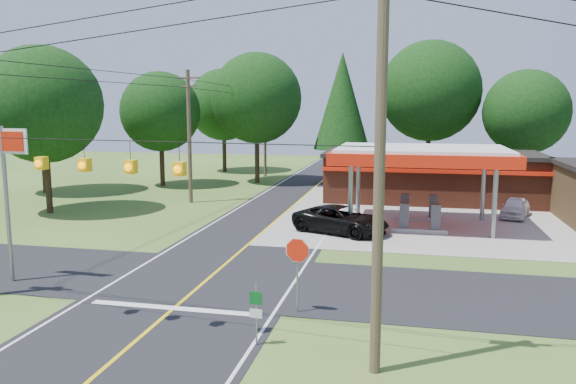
% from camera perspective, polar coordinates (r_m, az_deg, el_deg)
% --- Properties ---
extents(ground, '(120.00, 120.00, 0.00)m').
position_cam_1_polar(ground, '(24.56, -8.13, -8.78)').
color(ground, '#395F21').
rests_on(ground, ground).
extents(main_highway, '(8.00, 120.00, 0.02)m').
position_cam_1_polar(main_highway, '(24.56, -8.13, -8.76)').
color(main_highway, black).
rests_on(main_highway, ground).
extents(cross_road, '(70.00, 7.00, 0.02)m').
position_cam_1_polar(cross_road, '(24.56, -8.13, -8.75)').
color(cross_road, black).
rests_on(cross_road, ground).
extents(lane_center_yellow, '(0.15, 110.00, 0.00)m').
position_cam_1_polar(lane_center_yellow, '(24.55, -8.13, -8.72)').
color(lane_center_yellow, yellow).
rests_on(lane_center_yellow, main_highway).
extents(gas_canopy, '(10.60, 7.40, 4.88)m').
position_cam_1_polar(gas_canopy, '(35.07, 13.39, 3.47)').
color(gas_canopy, gray).
rests_on(gas_canopy, ground).
extents(convenience_store, '(16.40, 7.55, 3.80)m').
position_cam_1_polar(convenience_store, '(45.28, 14.32, 1.59)').
color(convenience_store, brown).
rests_on(convenience_store, ground).
extents(utility_pole_near_right, '(1.80, 0.30, 11.50)m').
position_cam_1_polar(utility_pole_near_right, '(15.01, 9.31, 3.25)').
color(utility_pole_near_right, '#473828').
rests_on(utility_pole_near_right, ground).
extents(utility_pole_far_left, '(1.80, 0.30, 10.00)m').
position_cam_1_polar(utility_pole_far_left, '(43.16, -10.00, 5.77)').
color(utility_pole_far_left, '#473828').
rests_on(utility_pole_far_left, ground).
extents(utility_pole_north, '(0.30, 0.30, 9.50)m').
position_cam_1_polar(utility_pole_north, '(58.86, -2.35, 6.23)').
color(utility_pole_north, '#473828').
rests_on(utility_pole_north, ground).
extents(overhead_beacons, '(17.04, 2.04, 1.03)m').
position_cam_1_polar(overhead_beacons, '(18.45, -17.97, 4.74)').
color(overhead_beacons, black).
rests_on(overhead_beacons, ground).
extents(treeline_backdrop, '(70.27, 51.59, 13.30)m').
position_cam_1_polar(treeline_backdrop, '(46.53, 3.04, 8.92)').
color(treeline_backdrop, '#332316').
rests_on(treeline_backdrop, ground).
extents(suv_car, '(7.41, 7.41, 1.57)m').
position_cam_1_polar(suv_car, '(32.82, 5.39, -2.84)').
color(suv_car, black).
rests_on(suv_car, ground).
extents(sedan_car, '(4.83, 4.83, 1.31)m').
position_cam_1_polar(sedan_car, '(40.12, 22.08, -1.50)').
color(sedan_car, white).
rests_on(sedan_car, ground).
extents(big_stop_sign, '(2.43, 0.26, 6.55)m').
position_cam_1_polar(big_stop_sign, '(25.83, -26.90, 2.20)').
color(big_stop_sign, gray).
rests_on(big_stop_sign, ground).
extents(octagonal_stop_sign, '(0.94, 0.24, 2.79)m').
position_cam_1_polar(octagonal_stop_sign, '(19.99, 0.96, -6.51)').
color(octagonal_stop_sign, gray).
rests_on(octagonal_stop_sign, ground).
extents(route_sign_post, '(0.41, 0.10, 2.00)m').
position_cam_1_polar(route_sign_post, '(17.64, -3.28, -11.78)').
color(route_sign_post, gray).
rests_on(route_sign_post, ground).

